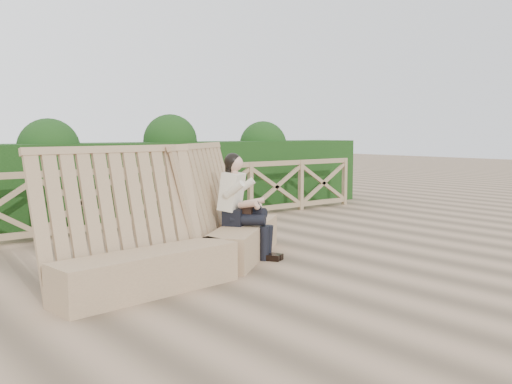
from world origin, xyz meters
TOP-DOWN VIEW (x-y plane):
  - ground at (0.00, 0.00)m, footprint 60.00×60.00m
  - bench at (-1.34, 0.24)m, footprint 3.92×2.11m
  - woman at (-0.41, 0.54)m, footprint 0.69×0.90m
  - guardrail at (0.00, 3.50)m, footprint 10.10×0.09m
  - hedge at (0.00, 4.70)m, footprint 12.00×1.20m

SIDE VIEW (x-z plane):
  - ground at x=0.00m, z-range 0.00..0.00m
  - bench at x=-1.34m, z-range -0.39..1.19m
  - guardrail at x=0.00m, z-range 0.00..1.10m
  - hedge at x=0.00m, z-range 0.00..1.50m
  - woman at x=-0.41m, z-range 0.05..1.47m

